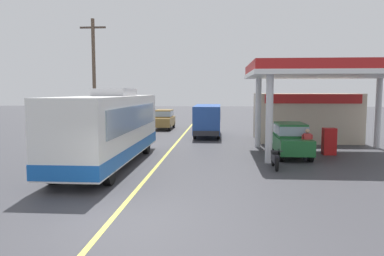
{
  "coord_description": "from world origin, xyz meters",
  "views": [
    {
      "loc": [
        2.98,
        -9.85,
        3.55
      ],
      "look_at": [
        1.5,
        10.0,
        1.6
      ],
      "focal_mm": 35.06,
      "sensor_mm": 36.0,
      "label": 1
    }
  ],
  "objects_px": {
    "car_at_pump": "(290,138)",
    "minibus_opposing_lane": "(208,118)",
    "coach_bus_main": "(110,129)",
    "pedestrian_near_pump": "(298,140)",
    "motorcycle_parked_forecourt": "(275,159)",
    "pedestrian_by_shop": "(307,143)",
    "car_trailing_behind_bus": "(164,118)"
  },
  "relations": [
    {
      "from": "car_at_pump",
      "to": "minibus_opposing_lane",
      "type": "bearing_deg",
      "value": 118.16
    },
    {
      "from": "coach_bus_main",
      "to": "pedestrian_near_pump",
      "type": "bearing_deg",
      "value": 16.87
    },
    {
      "from": "motorcycle_parked_forecourt",
      "to": "pedestrian_near_pump",
      "type": "relative_size",
      "value": 1.08
    },
    {
      "from": "minibus_opposing_lane",
      "to": "car_at_pump",
      "type": "bearing_deg",
      "value": -61.84
    },
    {
      "from": "pedestrian_near_pump",
      "to": "motorcycle_parked_forecourt",
      "type": "bearing_deg",
      "value": -117.68
    },
    {
      "from": "minibus_opposing_lane",
      "to": "pedestrian_by_shop",
      "type": "distance_m",
      "value": 11.79
    },
    {
      "from": "coach_bus_main",
      "to": "motorcycle_parked_forecourt",
      "type": "bearing_deg",
      "value": -2.17
    },
    {
      "from": "pedestrian_near_pump",
      "to": "car_trailing_behind_bus",
      "type": "distance_m",
      "value": 17.38
    },
    {
      "from": "pedestrian_by_shop",
      "to": "car_trailing_behind_bus",
      "type": "relative_size",
      "value": 0.4
    },
    {
      "from": "pedestrian_by_shop",
      "to": "car_trailing_behind_bus",
      "type": "distance_m",
      "value": 18.51
    },
    {
      "from": "motorcycle_parked_forecourt",
      "to": "pedestrian_by_shop",
      "type": "distance_m",
      "value": 2.79
    },
    {
      "from": "coach_bus_main",
      "to": "pedestrian_by_shop",
      "type": "distance_m",
      "value": 9.9
    },
    {
      "from": "pedestrian_by_shop",
      "to": "motorcycle_parked_forecourt",
      "type": "bearing_deg",
      "value": -133.66
    },
    {
      "from": "car_at_pump",
      "to": "pedestrian_by_shop",
      "type": "relative_size",
      "value": 2.53
    },
    {
      "from": "coach_bus_main",
      "to": "car_trailing_behind_bus",
      "type": "relative_size",
      "value": 2.63
    },
    {
      "from": "pedestrian_near_pump",
      "to": "car_trailing_behind_bus",
      "type": "xyz_separation_m",
      "value": [
        -9.5,
        14.56,
        0.08
      ]
    },
    {
      "from": "coach_bus_main",
      "to": "car_trailing_behind_bus",
      "type": "height_order",
      "value": "coach_bus_main"
    },
    {
      "from": "minibus_opposing_lane",
      "to": "motorcycle_parked_forecourt",
      "type": "height_order",
      "value": "minibus_opposing_lane"
    },
    {
      "from": "coach_bus_main",
      "to": "pedestrian_near_pump",
      "type": "distance_m",
      "value": 9.95
    },
    {
      "from": "minibus_opposing_lane",
      "to": "pedestrian_near_pump",
      "type": "xyz_separation_m",
      "value": [
        5.19,
        -9.27,
        -0.54
      ]
    },
    {
      "from": "coach_bus_main",
      "to": "car_at_pump",
      "type": "height_order",
      "value": "coach_bus_main"
    },
    {
      "from": "motorcycle_parked_forecourt",
      "to": "car_at_pump",
      "type": "bearing_deg",
      "value": 68.84
    },
    {
      "from": "car_trailing_behind_bus",
      "to": "pedestrian_near_pump",
      "type": "bearing_deg",
      "value": -56.88
    },
    {
      "from": "car_at_pump",
      "to": "motorcycle_parked_forecourt",
      "type": "distance_m",
      "value": 3.69
    },
    {
      "from": "coach_bus_main",
      "to": "car_at_pump",
      "type": "relative_size",
      "value": 2.63
    },
    {
      "from": "coach_bus_main",
      "to": "minibus_opposing_lane",
      "type": "xyz_separation_m",
      "value": [
        4.3,
        12.15,
        -0.25
      ]
    },
    {
      "from": "coach_bus_main",
      "to": "pedestrian_near_pump",
      "type": "height_order",
      "value": "coach_bus_main"
    },
    {
      "from": "coach_bus_main",
      "to": "car_trailing_behind_bus",
      "type": "distance_m",
      "value": 17.45
    },
    {
      "from": "minibus_opposing_lane",
      "to": "pedestrian_by_shop",
      "type": "bearing_deg",
      "value": -62.61
    },
    {
      "from": "minibus_opposing_lane",
      "to": "motorcycle_parked_forecourt",
      "type": "distance_m",
      "value": 12.98
    },
    {
      "from": "motorcycle_parked_forecourt",
      "to": "pedestrian_by_shop",
      "type": "relative_size",
      "value": 1.08
    },
    {
      "from": "pedestrian_by_shop",
      "to": "pedestrian_near_pump",
      "type": "bearing_deg",
      "value": 100.93
    }
  ]
}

